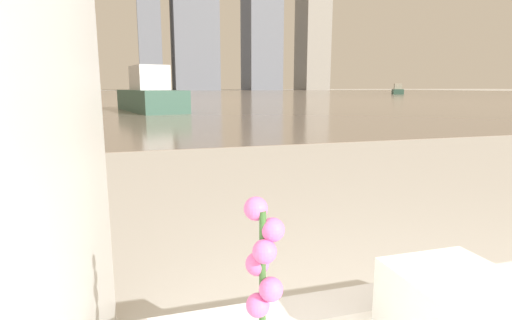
{
  "coord_description": "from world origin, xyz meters",
  "views": [
    {
      "loc": [
        -0.84,
        0.17,
        1.07
      ],
      "look_at": [
        -0.12,
        2.61,
        0.6
      ],
      "focal_mm": 28.0,
      "sensor_mm": 36.0,
      "label": 1
    }
  ],
  "objects": [
    {
      "name": "harbor_boat_2",
      "position": [
        -0.29,
        18.28,
        0.69
      ],
      "size": [
        2.92,
        5.45,
        1.94
      ],
      "color": "#335647",
      "rests_on": "harbor_water"
    },
    {
      "name": "towel_stack",
      "position": [
        -0.19,
        0.84,
        0.58
      ],
      "size": [
        0.25,
        0.22,
        0.16
      ],
      "color": "white",
      "rests_on": "bathtub"
    },
    {
      "name": "skyline_tower_2",
      "position": [
        3.28,
        118.0,
        21.14
      ],
      "size": [
        6.01,
        9.54,
        42.29
      ],
      "color": "slate",
      "rests_on": "ground_plane"
    },
    {
      "name": "harbor_water",
      "position": [
        0.0,
        62.0,
        0.01
      ],
      "size": [
        180.0,
        110.0,
        0.01
      ],
      "color": "gray",
      "rests_on": "ground_plane"
    },
    {
      "name": "harbor_boat_0",
      "position": [
        35.07,
        50.06,
        0.53
      ],
      "size": [
        3.2,
        4.1,
        1.49
      ],
      "color": "#335647",
      "rests_on": "harbor_water"
    },
    {
      "name": "skyline_tower_4",
      "position": [
        35.59,
        118.0,
        15.25
      ],
      "size": [
        9.66,
        12.23,
        30.5
      ],
      "color": "slate",
      "rests_on": "ground_plane"
    }
  ]
}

